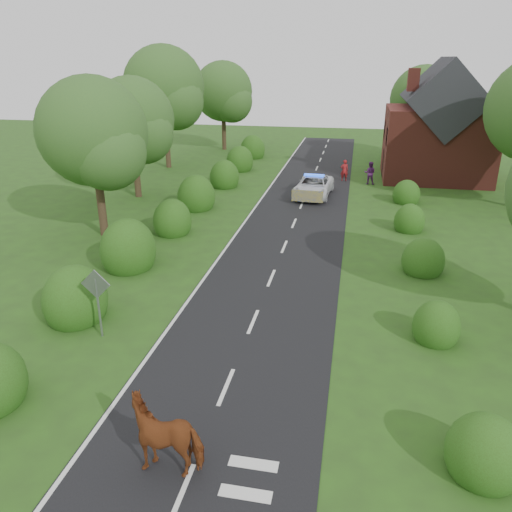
% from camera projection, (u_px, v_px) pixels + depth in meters
% --- Properties ---
extents(ground, '(120.00, 120.00, 0.00)m').
position_uv_depth(ground, '(226.00, 387.00, 14.77)').
color(ground, '#284519').
extents(road, '(6.00, 70.00, 0.02)m').
position_uv_depth(road, '(292.00, 229.00, 28.43)').
color(road, black).
rests_on(road, ground).
extents(road_markings, '(4.96, 70.00, 0.01)m').
position_uv_depth(road_markings, '(257.00, 239.00, 26.83)').
color(road_markings, white).
rests_on(road_markings, road).
extents(hedgerow_left, '(2.75, 50.41, 3.00)m').
position_uv_depth(hedgerow_left, '(162.00, 227.00, 26.33)').
color(hedgerow_left, '#284413').
rests_on(hedgerow_left, ground).
extents(hedgerow_right, '(2.10, 45.78, 2.10)m').
position_uv_depth(hedgerow_right, '(420.00, 252.00, 23.58)').
color(hedgerow_right, '#284413').
rests_on(hedgerow_right, ground).
extents(tree_left_a, '(5.74, 5.60, 8.38)m').
position_uv_depth(tree_left_a, '(96.00, 137.00, 25.37)').
color(tree_left_a, '#332316').
rests_on(tree_left_a, ground).
extents(tree_left_b, '(5.74, 5.60, 8.07)m').
position_uv_depth(tree_left_b, '(135.00, 123.00, 33.04)').
color(tree_left_b, '#332316').
rests_on(tree_left_b, ground).
extents(tree_left_c, '(6.97, 6.80, 10.22)m').
position_uv_depth(tree_left_c, '(167.00, 90.00, 41.83)').
color(tree_left_c, '#332316').
rests_on(tree_left_c, ground).
extents(tree_left_d, '(6.15, 6.00, 8.89)m').
position_uv_depth(tree_left_d, '(225.00, 94.00, 50.84)').
color(tree_left_d, '#332316').
rests_on(tree_left_d, ground).
extents(tree_right_c, '(6.15, 6.00, 8.58)m').
position_uv_depth(tree_right_c, '(426.00, 102.00, 45.59)').
color(tree_right_c, '#332316').
rests_on(tree_right_c, ground).
extents(road_sign, '(1.06, 0.08, 2.53)m').
position_uv_depth(road_sign, '(97.00, 293.00, 16.89)').
color(road_sign, gray).
rests_on(road_sign, ground).
extents(house, '(8.00, 7.40, 9.17)m').
position_uv_depth(house, '(438.00, 131.00, 38.97)').
color(house, maroon).
rests_on(house, ground).
extents(cow, '(2.26, 1.34, 1.54)m').
position_uv_depth(cow, '(168.00, 436.00, 11.78)').
color(cow, '#612F16').
rests_on(cow, ground).
extents(police_van, '(2.69, 5.24, 1.55)m').
position_uv_depth(police_van, '(314.00, 186.00, 34.95)').
color(police_van, silver).
rests_on(police_van, ground).
extents(pedestrian_red, '(0.67, 0.50, 1.68)m').
position_uv_depth(pedestrian_red, '(344.00, 170.00, 39.20)').
color(pedestrian_red, maroon).
rests_on(pedestrian_red, ground).
extents(pedestrian_purple, '(0.91, 0.75, 1.74)m').
position_uv_depth(pedestrian_purple, '(370.00, 173.00, 38.19)').
color(pedestrian_purple, '#5E2167').
rests_on(pedestrian_purple, ground).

